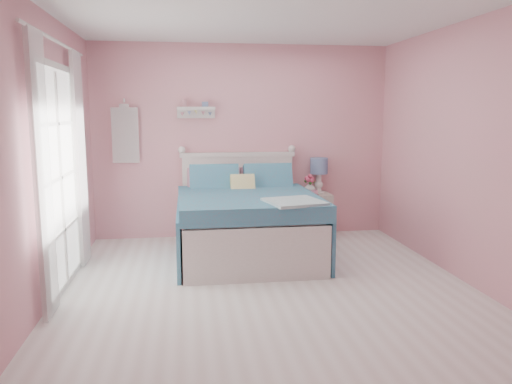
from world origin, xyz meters
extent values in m
plane|color=silver|center=(0.00, 0.00, 0.00)|extent=(4.50, 4.50, 0.00)
plane|color=pink|center=(0.00, 2.25, 1.30)|extent=(4.00, 0.00, 4.00)
plane|color=pink|center=(0.00, -2.25, 1.30)|extent=(4.00, 0.00, 4.00)
plane|color=pink|center=(-2.00, 0.00, 1.30)|extent=(0.00, 4.50, 4.50)
plane|color=pink|center=(2.00, 0.00, 1.30)|extent=(0.00, 4.50, 4.50)
plane|color=white|center=(0.00, 0.00, 2.60)|extent=(4.50, 4.50, 0.00)
cube|color=silver|center=(-0.07, 1.22, 0.21)|extent=(1.49, 1.95, 0.42)
cube|color=silver|center=(-0.07, 1.22, 0.50)|extent=(1.43, 1.89, 0.16)
cube|color=silver|center=(-0.07, 2.19, 0.55)|extent=(1.50, 0.07, 1.10)
cube|color=silver|center=(-0.08, 2.19, 1.13)|extent=(1.56, 0.09, 0.06)
cube|color=silver|center=(-0.07, 0.26, 0.28)|extent=(1.50, 0.06, 0.56)
cube|color=teal|center=(-0.07, 1.07, 0.67)|extent=(1.61, 1.69, 0.18)
cube|color=#C57F8F|center=(-0.42, 1.87, 0.78)|extent=(0.68, 0.29, 0.43)
cube|color=#C57F8F|center=(0.27, 1.87, 0.78)|extent=(0.68, 0.29, 0.43)
cube|color=#CCBC59|center=(-0.08, 1.59, 0.78)|extent=(0.30, 0.22, 0.31)
cube|color=beige|center=(0.97, 2.03, 0.30)|extent=(0.41, 0.39, 0.60)
cube|color=silver|center=(0.97, 1.85, 0.47)|extent=(0.35, 0.02, 0.16)
sphere|color=white|center=(0.97, 1.82, 0.47)|extent=(0.03, 0.03, 0.03)
cylinder|color=white|center=(1.04, 2.12, 0.61)|extent=(0.15, 0.15, 0.02)
cylinder|color=white|center=(1.04, 2.12, 0.74)|extent=(0.08, 0.08, 0.26)
cylinder|color=#6780AC|center=(1.04, 2.12, 0.97)|extent=(0.24, 0.24, 0.22)
imported|color=silver|center=(0.90, 2.06, 0.68)|extent=(0.18, 0.18, 0.16)
imported|color=pink|center=(0.93, 1.88, 0.63)|extent=(0.10, 0.10, 0.07)
sphere|color=#E04C71|center=(0.90, 2.06, 0.83)|extent=(0.06, 0.06, 0.06)
sphere|color=#E04C71|center=(0.94, 2.08, 0.79)|extent=(0.06, 0.06, 0.06)
sphere|color=#E04C71|center=(0.86, 2.07, 0.80)|extent=(0.06, 0.06, 0.06)
sphere|color=#E04C71|center=(0.92, 2.03, 0.77)|extent=(0.06, 0.06, 0.06)
sphere|color=#E04C71|center=(0.87, 2.04, 0.78)|extent=(0.06, 0.06, 0.06)
cube|color=silver|center=(-0.62, 2.17, 1.75)|extent=(0.50, 0.14, 0.04)
cube|color=silver|center=(-0.62, 2.23, 1.68)|extent=(0.50, 0.03, 0.12)
cylinder|color=#D18C99|center=(-0.78, 2.17, 1.82)|extent=(0.06, 0.06, 0.10)
cube|color=#6780AC|center=(-0.51, 2.17, 1.80)|extent=(0.08, 0.06, 0.07)
cube|color=white|center=(-1.55, 2.18, 1.40)|extent=(0.34, 0.03, 0.72)
cube|color=silver|center=(-1.97, 0.40, 2.13)|extent=(0.04, 1.32, 0.06)
cube|color=silver|center=(-1.97, 0.40, 0.03)|extent=(0.04, 1.32, 0.06)
cube|color=silver|center=(-1.97, -0.23, 1.05)|extent=(0.04, 0.06, 2.10)
cube|color=silver|center=(-1.97, 1.03, 1.05)|extent=(0.04, 0.06, 2.10)
cube|color=white|center=(-1.97, 0.40, 1.08)|extent=(0.02, 1.20, 2.04)
cube|color=white|center=(-1.92, -0.34, 1.18)|extent=(0.04, 0.40, 2.32)
cube|color=white|center=(-1.92, 1.14, 1.18)|extent=(0.04, 0.40, 2.32)
camera|label=1|loc=(-0.77, -4.53, 1.70)|focal=35.00mm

